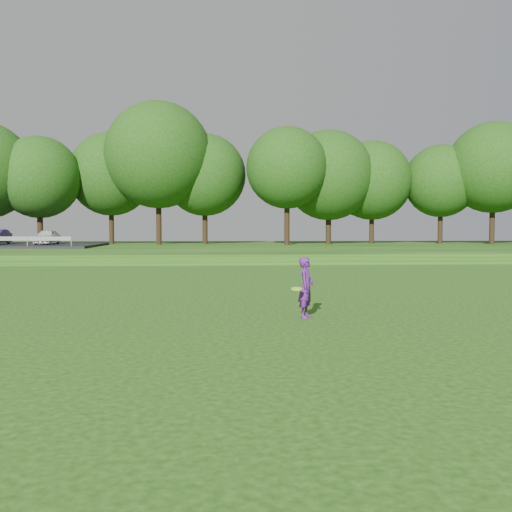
{
  "coord_description": "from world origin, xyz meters",
  "views": [
    {
      "loc": [
        -1.88,
        -13.39,
        2.23
      ],
      "look_at": [
        -0.88,
        4.35,
        1.3
      ],
      "focal_mm": 40.0,
      "sensor_mm": 36.0,
      "label": 1
    }
  ],
  "objects": [
    {
      "name": "berm",
      "position": [
        0.0,
        34.0,
        0.3
      ],
      "size": [
        130.0,
        30.0,
        0.6
      ],
      "primitive_type": "cube",
      "color": "#173C0B",
      "rests_on": "ground"
    },
    {
      "name": "treeline",
      "position": [
        0.0,
        38.0,
        8.1
      ],
      "size": [
        104.0,
        7.0,
        15.0
      ],
      "primitive_type": null,
      "color": "#153C0D",
      "rests_on": "berm"
    },
    {
      "name": "woman",
      "position": [
        0.12,
        0.35,
        0.74
      ],
      "size": [
        0.68,
        0.86,
        1.49
      ],
      "color": "#561A78",
      "rests_on": "ground"
    },
    {
      "name": "walking_path",
      "position": [
        0.0,
        20.0,
        0.02
      ],
      "size": [
        130.0,
        1.6,
        0.04
      ],
      "primitive_type": "cube",
      "color": "gray",
      "rests_on": "ground"
    },
    {
      "name": "ground",
      "position": [
        0.0,
        0.0,
        0.0
      ],
      "size": [
        140.0,
        140.0,
        0.0
      ],
      "primitive_type": "plane",
      "color": "#173C0B",
      "rests_on": "ground"
    }
  ]
}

